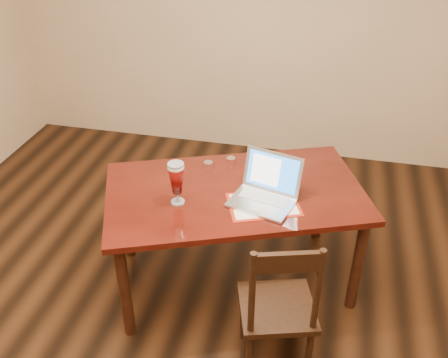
# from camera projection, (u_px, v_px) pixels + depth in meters

# --- Properties ---
(ground) EXTENTS (5.00, 5.00, 0.00)m
(ground) POSITION_uv_depth(u_px,v_px,m) (174.00, 345.00, 2.98)
(ground) COLOR black
(ground) RESTS_ON ground
(room_shell) EXTENTS (4.51, 5.01, 2.71)m
(room_shell) POSITION_uv_depth(u_px,v_px,m) (150.00, 60.00, 2.03)
(room_shell) COLOR tan
(room_shell) RESTS_ON ground
(dining_table) EXTENTS (1.78, 1.40, 1.00)m
(dining_table) POSITION_uv_depth(u_px,v_px,m) (235.00, 201.00, 3.10)
(dining_table) COLOR #4C100A
(dining_table) RESTS_ON ground
(dining_chair) EXTENTS (0.49, 0.48, 0.94)m
(dining_chair) POSITION_uv_depth(u_px,v_px,m) (278.00, 308.00, 2.65)
(dining_chair) COLOR black
(dining_chair) RESTS_ON ground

